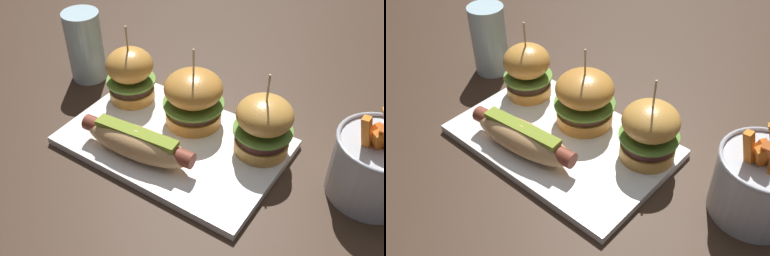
# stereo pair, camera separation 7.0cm
# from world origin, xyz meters

# --- Properties ---
(ground_plane) EXTENTS (3.00, 3.00, 0.00)m
(ground_plane) POSITION_xyz_m (0.00, 0.00, 0.00)
(ground_plane) COLOR #382619
(platter_main) EXTENTS (0.35, 0.23, 0.01)m
(platter_main) POSITION_xyz_m (0.00, 0.00, 0.01)
(platter_main) COLOR white
(platter_main) RESTS_ON ground
(hot_dog) EXTENTS (0.20, 0.07, 0.05)m
(hot_dog) POSITION_xyz_m (-0.03, -0.06, 0.04)
(hot_dog) COLOR tan
(hot_dog) RESTS_ON platter_main
(slider_left) EXTENTS (0.09, 0.09, 0.14)m
(slider_left) POSITION_xyz_m (-0.13, 0.05, 0.06)
(slider_left) COLOR gold
(slider_left) RESTS_ON platter_main
(slider_center) EXTENTS (0.10, 0.10, 0.14)m
(slider_center) POSITION_xyz_m (-0.00, 0.06, 0.06)
(slider_center) COLOR #CB8737
(slider_center) RESTS_ON platter_main
(slider_right) EXTENTS (0.09, 0.09, 0.14)m
(slider_right) POSITION_xyz_m (0.13, 0.06, 0.06)
(slider_right) COLOR gold
(slider_right) RESTS_ON platter_main
(fries_bucket) EXTENTS (0.13, 0.13, 0.15)m
(fries_bucket) POSITION_xyz_m (0.30, 0.08, 0.05)
(fries_bucket) COLOR #B7BABF
(fries_bucket) RESTS_ON ground
(water_glass) EXTENTS (0.07, 0.07, 0.14)m
(water_glass) POSITION_xyz_m (-0.26, 0.08, 0.07)
(water_glass) COLOR silver
(water_glass) RESTS_ON ground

